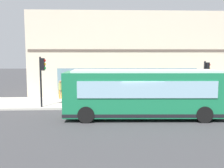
{
  "coord_description": "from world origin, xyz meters",
  "views": [
    {
      "loc": [
        -15.25,
        2.34,
        3.99
      ],
      "look_at": [
        2.04,
        1.66,
        1.97
      ],
      "focal_mm": 39.62,
      "sensor_mm": 36.0,
      "label": 1
    }
  ],
  "objects_px": {
    "traffic_light_near_corner": "(206,75)",
    "pedestrian_by_light_pole": "(60,88)",
    "pedestrian_near_hydrant": "(219,87)",
    "fire_hydrant": "(130,95)",
    "traffic_light_down_block": "(42,72)",
    "city_bus_nearside": "(144,94)",
    "pedestrian_walking_along_curb": "(140,89)",
    "pedestrian_near_building_entrance": "(88,93)",
    "newspaper_vending_box": "(75,93)"
  },
  "relations": [
    {
      "from": "pedestrian_by_light_pole",
      "to": "pedestrian_near_hydrant",
      "type": "bearing_deg",
      "value": -88.9
    },
    {
      "from": "pedestrian_near_hydrant",
      "to": "pedestrian_near_building_entrance",
      "type": "xyz_separation_m",
      "value": [
        -3.27,
        11.9,
        0.09
      ]
    },
    {
      "from": "pedestrian_walking_along_curb",
      "to": "traffic_light_down_block",
      "type": "bearing_deg",
      "value": 105.99
    },
    {
      "from": "traffic_light_down_block",
      "to": "pedestrian_by_light_pole",
      "type": "distance_m",
      "value": 3.98
    },
    {
      "from": "traffic_light_down_block",
      "to": "pedestrian_near_building_entrance",
      "type": "xyz_separation_m",
      "value": [
        0.55,
        -3.32,
        -1.62
      ]
    },
    {
      "from": "fire_hydrant",
      "to": "newspaper_vending_box",
      "type": "relative_size",
      "value": 0.82
    },
    {
      "from": "pedestrian_near_hydrant",
      "to": "fire_hydrant",
      "type": "bearing_deg",
      "value": 95.57
    },
    {
      "from": "traffic_light_near_corner",
      "to": "traffic_light_down_block",
      "type": "bearing_deg",
      "value": 89.9
    },
    {
      "from": "pedestrian_by_light_pole",
      "to": "newspaper_vending_box",
      "type": "height_order",
      "value": "pedestrian_by_light_pole"
    },
    {
      "from": "pedestrian_near_hydrant",
      "to": "pedestrian_walking_along_curb",
      "type": "bearing_deg",
      "value": 102.21
    },
    {
      "from": "pedestrian_by_light_pole",
      "to": "newspaper_vending_box",
      "type": "xyz_separation_m",
      "value": [
        0.2,
        -1.24,
        -0.47
      ]
    },
    {
      "from": "city_bus_nearside",
      "to": "pedestrian_by_light_pole",
      "type": "distance_m",
      "value": 9.13
    },
    {
      "from": "traffic_light_near_corner",
      "to": "newspaper_vending_box",
      "type": "relative_size",
      "value": 3.78
    },
    {
      "from": "newspaper_vending_box",
      "to": "pedestrian_walking_along_curb",
      "type": "bearing_deg",
      "value": -105.47
    },
    {
      "from": "pedestrian_by_light_pole",
      "to": "traffic_light_near_corner",
      "type": "bearing_deg",
      "value": -107.14
    },
    {
      "from": "pedestrian_by_light_pole",
      "to": "newspaper_vending_box",
      "type": "distance_m",
      "value": 1.35
    },
    {
      "from": "city_bus_nearside",
      "to": "fire_hydrant",
      "type": "xyz_separation_m",
      "value": [
        5.97,
        0.21,
        -1.04
      ]
    },
    {
      "from": "city_bus_nearside",
      "to": "pedestrian_walking_along_curb",
      "type": "relative_size",
      "value": 5.77
    },
    {
      "from": "fire_hydrant",
      "to": "newspaper_vending_box",
      "type": "bearing_deg",
      "value": 81.51
    },
    {
      "from": "pedestrian_near_building_entrance",
      "to": "newspaper_vending_box",
      "type": "bearing_deg",
      "value": 23.48
    },
    {
      "from": "pedestrian_by_light_pole",
      "to": "city_bus_nearside",
      "type": "bearing_deg",
      "value": -135.54
    },
    {
      "from": "pedestrian_near_building_entrance",
      "to": "pedestrian_near_hydrant",
      "type": "bearing_deg",
      "value": -74.61
    },
    {
      "from": "city_bus_nearside",
      "to": "fire_hydrant",
      "type": "distance_m",
      "value": 6.07
    },
    {
      "from": "pedestrian_near_hydrant",
      "to": "pedestrian_by_light_pole",
      "type": "bearing_deg",
      "value": 91.1
    },
    {
      "from": "traffic_light_near_corner",
      "to": "pedestrian_by_light_pole",
      "type": "distance_m",
      "value": 12.2
    },
    {
      "from": "traffic_light_down_block",
      "to": "pedestrian_by_light_pole",
      "type": "bearing_deg",
      "value": -10.97
    },
    {
      "from": "pedestrian_by_light_pole",
      "to": "newspaper_vending_box",
      "type": "relative_size",
      "value": 1.8
    },
    {
      "from": "fire_hydrant",
      "to": "traffic_light_down_block",
      "type": "bearing_deg",
      "value": 113.69
    },
    {
      "from": "traffic_light_down_block",
      "to": "pedestrian_walking_along_curb",
      "type": "distance_m",
      "value": 8.07
    },
    {
      "from": "pedestrian_near_hydrant",
      "to": "newspaper_vending_box",
      "type": "height_order",
      "value": "pedestrian_near_hydrant"
    },
    {
      "from": "city_bus_nearside",
      "to": "traffic_light_near_corner",
      "type": "xyz_separation_m",
      "value": [
        2.94,
        -5.19,
        0.97
      ]
    },
    {
      "from": "traffic_light_near_corner",
      "to": "pedestrian_by_light_pole",
      "type": "bearing_deg",
      "value": 72.86
    },
    {
      "from": "traffic_light_near_corner",
      "to": "newspaper_vending_box",
      "type": "bearing_deg",
      "value": 69.95
    },
    {
      "from": "traffic_light_near_corner",
      "to": "fire_hydrant",
      "type": "bearing_deg",
      "value": 60.67
    },
    {
      "from": "city_bus_nearside",
      "to": "pedestrian_walking_along_curb",
      "type": "bearing_deg",
      "value": -5.84
    },
    {
      "from": "traffic_light_near_corner",
      "to": "pedestrian_walking_along_curb",
      "type": "distance_m",
      "value": 5.33
    },
    {
      "from": "traffic_light_down_block",
      "to": "fire_hydrant",
      "type": "xyz_separation_m",
      "value": [
        3.01,
        -6.86,
        -2.24
      ]
    },
    {
      "from": "city_bus_nearside",
      "to": "traffic_light_near_corner",
      "type": "height_order",
      "value": "traffic_light_near_corner"
    },
    {
      "from": "newspaper_vending_box",
      "to": "pedestrian_by_light_pole",
      "type": "bearing_deg",
      "value": 99.13
    },
    {
      "from": "city_bus_nearside",
      "to": "pedestrian_near_hydrant",
      "type": "xyz_separation_m",
      "value": [
        6.79,
        -8.14,
        -0.51
      ]
    },
    {
      "from": "fire_hydrant",
      "to": "pedestrian_walking_along_curb",
      "type": "relative_size",
      "value": 0.42
    },
    {
      "from": "traffic_light_down_block",
      "to": "newspaper_vending_box",
      "type": "relative_size",
      "value": 4.14
    },
    {
      "from": "city_bus_nearside",
      "to": "traffic_light_down_block",
      "type": "bearing_deg",
      "value": 67.29
    },
    {
      "from": "pedestrian_by_light_pole",
      "to": "pedestrian_walking_along_curb",
      "type": "relative_size",
      "value": 0.92
    },
    {
      "from": "pedestrian_by_light_pole",
      "to": "fire_hydrant",
      "type": "bearing_deg",
      "value": -94.96
    },
    {
      "from": "city_bus_nearside",
      "to": "traffic_light_down_block",
      "type": "relative_size",
      "value": 2.71
    },
    {
      "from": "city_bus_nearside",
      "to": "fire_hydrant",
      "type": "height_order",
      "value": "city_bus_nearside"
    },
    {
      "from": "fire_hydrant",
      "to": "pedestrian_near_building_entrance",
      "type": "height_order",
      "value": "pedestrian_near_building_entrance"
    },
    {
      "from": "traffic_light_down_block",
      "to": "fire_hydrant",
      "type": "distance_m",
      "value": 7.82
    },
    {
      "from": "pedestrian_near_hydrant",
      "to": "pedestrian_near_building_entrance",
      "type": "bearing_deg",
      "value": 105.39
    }
  ]
}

